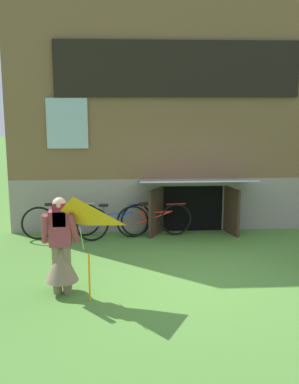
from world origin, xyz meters
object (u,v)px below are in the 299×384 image
bicycle_silver (62,221)px  kite (74,224)px  person (61,254)px  bicycle_red (154,220)px  bicycle_blue (115,221)px

bicycle_silver → kite: bearing=-92.6°
person → kite: bearing=-73.6°
kite → bicycle_silver: 3.70m
person → bicycle_silver: bearing=86.1°
person → bicycle_red: bearing=50.2°
bicycle_blue → bicycle_red: bearing=-11.6°
bicycle_blue → person: bearing=-124.4°
bicycle_red → bicycle_blue: 0.88m
kite → bicycle_red: kite is taller
kite → bicycle_blue: size_ratio=0.95×
person → bicycle_red: person is taller
kite → bicycle_red: (1.40, 3.53, -0.89)m
person → bicycle_red: size_ratio=0.92×
person → bicycle_silver: 3.05m
bicycle_red → bicycle_silver: bearing=172.7°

